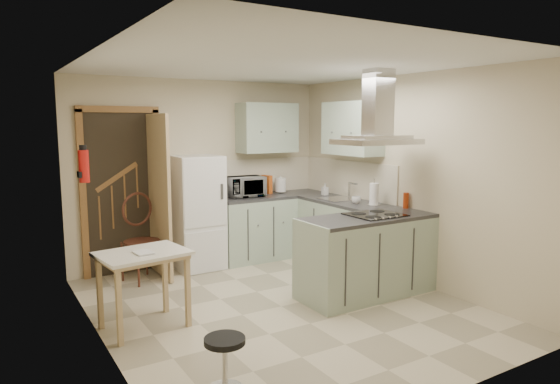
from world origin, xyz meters
TOP-DOWN VIEW (x-y plane):
  - floor at (0.00, 0.00)m, footprint 4.20×4.20m
  - ceiling at (0.00, 0.00)m, footprint 4.20×4.20m
  - back_wall at (0.00, 2.10)m, footprint 3.60×0.00m
  - left_wall at (-1.80, 0.00)m, footprint 0.00×4.20m
  - right_wall at (1.80, 0.00)m, footprint 0.00×4.20m
  - doorway at (-1.10, 2.07)m, footprint 1.10×0.12m
  - fridge at (-0.20, 1.80)m, footprint 0.60×0.60m
  - counter_back at (0.66, 1.80)m, footprint 1.08×0.60m
  - counter_right at (1.50, 1.12)m, footprint 0.60×1.95m
  - splashback at (0.96, 2.09)m, footprint 1.68×0.02m
  - wall_cabinet_back at (0.95, 1.93)m, footprint 0.85×0.35m
  - wall_cabinet_right at (1.62, 0.85)m, footprint 0.35×0.90m
  - peninsula at (1.02, -0.18)m, footprint 1.55×0.65m
  - hob at (1.12, -0.18)m, footprint 0.58×0.50m
  - extractor_hood at (1.12, -0.18)m, footprint 0.90×0.55m
  - sink at (1.50, 0.95)m, footprint 0.45×0.40m
  - fire_extinguisher at (-1.74, 0.90)m, footprint 0.10×0.10m
  - drop_leaf_table at (-1.39, 0.21)m, footprint 0.86×0.69m
  - bentwood_chair at (-0.99, 1.63)m, footprint 0.54×0.54m
  - stool at (-1.22, -1.20)m, footprint 0.30×0.30m
  - microwave at (0.53, 1.83)m, footprint 0.52×0.37m
  - kettle at (1.15, 1.89)m, footprint 0.20×0.20m
  - cereal_box at (0.96, 1.96)m, footprint 0.10×0.19m
  - soap_bottle at (1.58, 1.37)m, footprint 0.08×0.08m
  - paper_towel at (1.57, 0.33)m, footprint 0.15×0.15m
  - cup at (1.46, 0.54)m, footprint 0.15×0.15m
  - red_bottle at (1.75, -0.03)m, footprint 0.07×0.07m
  - book at (-1.47, 0.15)m, footprint 0.17×0.22m

SIDE VIEW (x-z plane):
  - floor at x=0.00m, z-range 0.00..0.00m
  - stool at x=-1.22m, z-range 0.00..0.40m
  - drop_leaf_table at x=-1.39m, z-range 0.00..0.74m
  - counter_back at x=0.66m, z-range 0.00..0.90m
  - counter_right at x=1.50m, z-range 0.00..0.90m
  - peninsula at x=1.02m, z-range 0.00..0.90m
  - bentwood_chair at x=-0.99m, z-range 0.00..0.98m
  - fridge at x=-0.20m, z-range 0.00..1.50m
  - book at x=-1.47m, z-range 0.74..0.83m
  - sink at x=1.50m, z-range 0.90..0.91m
  - hob at x=1.12m, z-range 0.90..0.91m
  - cup at x=1.46m, z-range 0.90..0.99m
  - soap_bottle at x=1.58m, z-range 0.90..1.07m
  - red_bottle at x=1.75m, z-range 0.90..1.09m
  - kettle at x=1.15m, z-range 0.90..1.14m
  - cereal_box at x=0.96m, z-range 0.90..1.16m
  - microwave at x=0.53m, z-range 0.90..1.18m
  - paper_towel at x=1.57m, z-range 0.90..1.19m
  - doorway at x=-1.10m, z-range 0.00..2.10m
  - splashback at x=0.96m, z-range 0.90..1.40m
  - back_wall at x=0.00m, z-range -0.55..3.05m
  - left_wall at x=-1.80m, z-range -0.85..3.35m
  - right_wall at x=1.80m, z-range -0.85..3.35m
  - fire_extinguisher at x=-1.74m, z-range 1.34..1.66m
  - extractor_hood at x=1.12m, z-range 1.67..1.77m
  - wall_cabinet_back at x=0.95m, z-range 1.50..2.20m
  - wall_cabinet_right at x=1.62m, z-range 1.50..2.20m
  - ceiling at x=0.00m, z-range 2.50..2.50m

